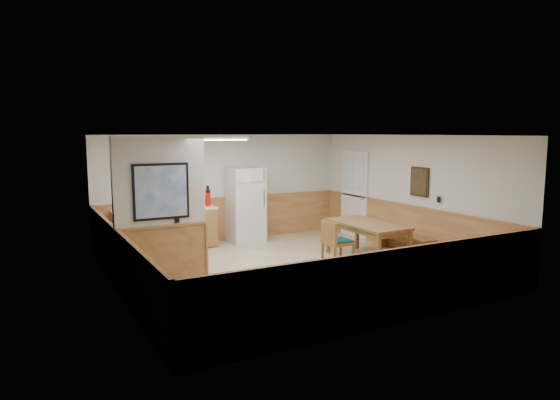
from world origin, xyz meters
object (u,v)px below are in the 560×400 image
refrigerator (245,205)px  dining_bench (405,239)px  dining_table (367,227)px  soap_bottle (134,207)px  dining_chair (334,239)px  fire_extinguisher (208,197)px

refrigerator → dining_bench: refrigerator is taller
refrigerator → dining_table: size_ratio=0.98×
refrigerator → soap_bottle: 2.54m
refrigerator → dining_table: refrigerator is taller
dining_bench → dining_chair: (-1.75, 0.05, 0.15)m
dining_table → dining_bench: bearing=-4.4°
dining_chair → fire_extinguisher: bearing=119.6°
dining_table → dining_chair: bearing=-179.1°
refrigerator → fire_extinguisher: (-0.90, 0.05, 0.23)m
dining_bench → fire_extinguisher: bearing=144.2°
fire_extinguisher → dining_bench: bearing=-46.0°
soap_bottle → refrigerator: bearing=-0.9°
dining_bench → fire_extinguisher: fire_extinguisher is taller
dining_bench → fire_extinguisher: 4.40m
dining_table → refrigerator: bearing=118.9°
refrigerator → soap_bottle: bearing=179.4°
dining_bench → soap_bottle: 5.71m
dining_chair → soap_bottle: bearing=139.3°
refrigerator → dining_bench: bearing=-48.2°
refrigerator → dining_bench: (2.42, -2.73, -0.53)m
dining_table → dining_chair: (-0.81, -0.02, -0.16)m
dining_table → fire_extinguisher: (-2.38, 2.71, 0.45)m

